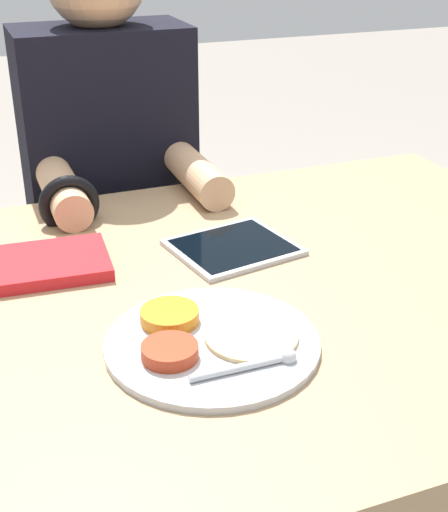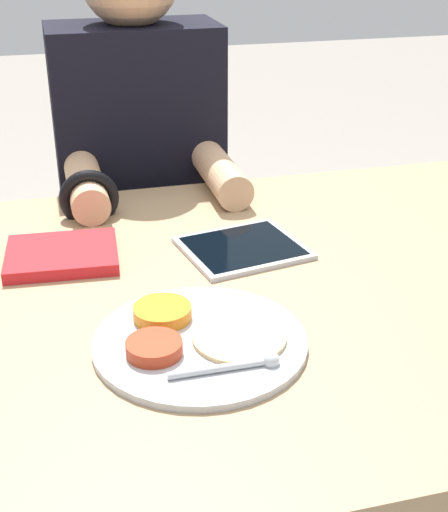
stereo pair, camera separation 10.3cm
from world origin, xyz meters
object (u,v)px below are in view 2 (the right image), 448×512
tablet_device (243,248)px  person_diner (143,221)px  thali_tray (196,339)px  red_notebook (62,256)px

tablet_device → person_diner: bearing=101.6°
thali_tray → red_notebook: thali_tray is taller
person_diner → tablet_device: bearing=-78.4°
red_notebook → tablet_device: bearing=-7.4°
thali_tray → red_notebook: (-0.16, 0.30, 0.00)m
red_notebook → person_diner: person_diner is taller
red_notebook → tablet_device: 0.30m
person_diner → thali_tray: bearing=-92.9°
red_notebook → tablet_device: (0.29, -0.04, -0.00)m
thali_tray → person_diner: bearing=87.1°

